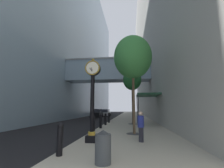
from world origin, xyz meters
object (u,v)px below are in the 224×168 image
(street_tree_near, at_px, (133,57))
(pedestrian_walking, at_px, (141,126))
(street_clock, at_px, (92,95))
(bollard_third, at_px, (93,124))
(bollard_sixth, at_px, (109,117))
(bollard_fourth, at_px, (101,121))
(car_black_mid, at_px, (97,113))
(street_tree_mid_near, at_px, (132,80))
(trash_bin, at_px, (103,146))
(bollard_nearest, at_px, (60,138))
(car_silver_near, at_px, (106,113))
(bollard_fifth, at_px, (105,119))

(street_tree_near, height_order, pedestrian_walking, street_tree_near)
(street_tree_near, bearing_deg, street_clock, -128.11)
(street_tree_near, bearing_deg, pedestrian_walking, -83.17)
(bollard_third, height_order, bollard_sixth, same)
(bollard_fourth, distance_m, car_black_mid, 17.40)
(street_tree_mid_near, bearing_deg, trash_bin, -95.01)
(street_clock, xyz_separation_m, bollard_fourth, (-0.61, 5.61, -1.86))
(bollard_nearest, distance_m, bollard_sixth, 13.42)
(street_clock, xyz_separation_m, car_silver_near, (-3.74, 27.64, -1.83))
(bollard_fifth, height_order, street_tree_mid_near, street_tree_mid_near)
(bollard_fifth, height_order, car_black_mid, car_black_mid)
(bollard_fifth, xyz_separation_m, car_black_mid, (-4.07, 14.23, 0.07))
(bollard_sixth, relative_size, street_tree_near, 0.17)
(street_clock, distance_m, trash_bin, 3.84)
(bollard_fifth, bearing_deg, bollard_third, -90.00)
(bollard_third, bearing_deg, street_tree_mid_near, 66.73)
(street_clock, xyz_separation_m, street_tree_near, (2.28, 2.91, 2.99))
(bollard_fourth, height_order, trash_bin, bollard_fourth)
(street_clock, height_order, bollard_fifth, street_clock)
(bollard_third, bearing_deg, car_black_mid, 101.73)
(bollard_fourth, distance_m, bollard_sixth, 5.37)
(bollard_nearest, height_order, street_tree_near, street_tree_near)
(bollard_third, height_order, trash_bin, bollard_third)
(bollard_nearest, distance_m, street_tree_mid_near, 13.17)
(bollard_nearest, bearing_deg, bollard_sixth, 90.00)
(street_clock, distance_m, bollard_sixth, 11.15)
(car_silver_near, bearing_deg, trash_bin, -80.93)
(bollard_fifth, xyz_separation_m, car_silver_near, (-3.13, 19.35, 0.03))
(bollard_sixth, height_order, street_tree_mid_near, street_tree_mid_near)
(bollard_third, height_order, car_black_mid, car_black_mid)
(street_tree_near, xyz_separation_m, car_silver_near, (-6.02, 24.74, -4.82))
(bollard_fourth, height_order, car_black_mid, car_black_mid)
(pedestrian_walking, bearing_deg, street_tree_near, 96.83)
(bollard_sixth, height_order, street_tree_near, street_tree_near)
(bollard_fifth, height_order, car_silver_near, car_silver_near)
(bollard_third, bearing_deg, car_silver_near, 97.22)
(trash_bin, bearing_deg, bollard_fourth, 101.52)
(bollard_third, height_order, street_tree_near, street_tree_near)
(pedestrian_walking, xyz_separation_m, car_black_mid, (-7.27, 22.18, -0.13))
(street_clock, xyz_separation_m, trash_bin, (1.16, -3.10, -1.95))
(bollard_fifth, relative_size, trash_bin, 1.15)
(pedestrian_walking, bearing_deg, bollard_fifth, 111.92)
(bollard_nearest, distance_m, trash_bin, 1.89)
(bollard_fourth, bearing_deg, bollard_nearest, -90.00)
(car_black_mid, bearing_deg, pedestrian_walking, -71.86)
(street_clock, bearing_deg, pedestrian_walking, 7.63)
(street_tree_mid_near, bearing_deg, street_clock, -103.30)
(bollard_nearest, bearing_deg, street_clock, 75.96)
(street_clock, relative_size, street_tree_mid_near, 0.73)
(pedestrian_walking, distance_m, car_silver_near, 28.02)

